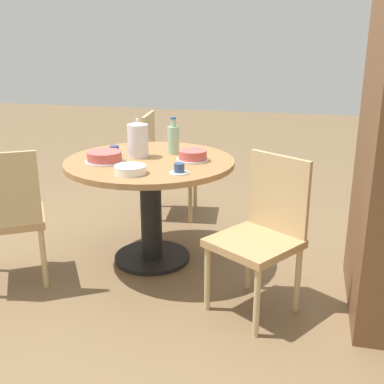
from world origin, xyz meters
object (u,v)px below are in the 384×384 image
(water_bottle, at_px, (173,139))
(cup_a, at_px, (115,151))
(chair_c, at_px, (262,232))
(cup_b, at_px, (179,169))
(coffee_pot, at_px, (138,140))
(cake_main, at_px, (104,157))
(chair_a, at_px, (165,162))
(cake_second, at_px, (193,156))
(chair_b, at_px, (8,214))

(water_bottle, height_order, cup_a, water_bottle)
(chair_c, height_order, cup_b, chair_c)
(chair_c, xyz_separation_m, coffee_pot, (-0.49, -0.89, 0.38))
(cake_main, height_order, cup_a, cake_main)
(water_bottle, height_order, cup_b, water_bottle)
(chair_a, xyz_separation_m, cake_second, (0.86, 0.46, 0.29))
(chair_b, height_order, cake_second, chair_b)
(chair_c, bearing_deg, cake_main, -163.03)
(coffee_pot, relative_size, cake_second, 1.23)
(cake_second, bearing_deg, chair_a, -151.94)
(chair_a, xyz_separation_m, chair_c, (1.33, 0.97, 0.00))
(chair_b, distance_m, cake_second, 1.21)
(chair_a, bearing_deg, cup_a, 165.58)
(coffee_pot, bearing_deg, cake_second, 88.42)
(chair_c, relative_size, cup_b, 7.55)
(chair_a, relative_size, cup_b, 7.55)
(cup_b, bearing_deg, chair_b, -75.40)
(chair_b, distance_m, chair_c, 1.53)
(cake_main, distance_m, cake_second, 0.57)
(chair_b, bearing_deg, coffee_pot, -169.75)
(cake_main, bearing_deg, cake_second, 107.85)
(chair_b, relative_size, cup_a, 7.55)
(chair_c, relative_size, water_bottle, 3.47)
(chair_b, height_order, chair_c, same)
(chair_a, relative_size, coffee_pot, 3.36)
(chair_b, relative_size, coffee_pot, 3.36)
(cake_second, bearing_deg, coffee_pot, -91.58)
(cup_a, xyz_separation_m, cup_b, (0.36, 0.56, 0.00))
(cup_b, bearing_deg, cup_a, -122.45)
(chair_b, xyz_separation_m, water_bottle, (-0.74, 0.84, 0.36))
(chair_b, relative_size, water_bottle, 3.47)
(cake_main, relative_size, cup_a, 2.16)
(cup_a, bearing_deg, chair_a, 172.46)
(chair_b, bearing_deg, cup_b, 162.30)
(coffee_pot, bearing_deg, chair_b, -47.44)
(coffee_pot, height_order, cup_a, coffee_pot)
(chair_b, distance_m, cake_main, 0.69)
(chair_b, height_order, coffee_pot, coffee_pot)
(chair_b, relative_size, chair_c, 1.00)
(cup_a, relative_size, cup_b, 1.00)
(chair_a, height_order, cup_b, chair_a)
(cup_a, height_order, cup_b, same)
(cup_b, bearing_deg, water_bottle, -160.28)
(chair_a, bearing_deg, chair_c, -150.90)
(coffee_pot, bearing_deg, water_bottle, 126.91)
(cake_main, xyz_separation_m, cup_b, (0.14, 0.54, -0.01))
(water_bottle, bearing_deg, chair_c, 47.09)
(cup_b, bearing_deg, cake_main, -104.37)
(cake_main, height_order, cake_second, same)
(chair_c, relative_size, cake_second, 4.13)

